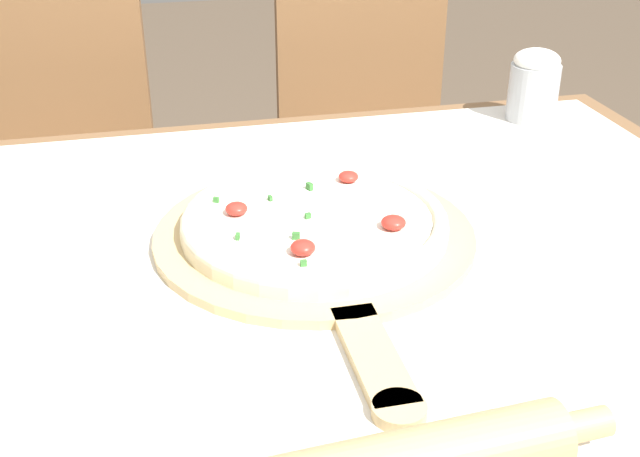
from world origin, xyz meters
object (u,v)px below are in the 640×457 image
pizza (315,221)px  flour_cup (534,84)px  pizza_peel (317,241)px  chair_right (367,152)px  chair_left (62,180)px

pizza → flour_cup: size_ratio=2.69×
pizza_peel → chair_right: bearing=69.3°
pizza → chair_left: bearing=115.8°
pizza → chair_left: 0.89m
chair_right → flour_cup: size_ratio=7.34×
pizza → flour_cup: (0.46, 0.34, 0.04)m
chair_right → flour_cup: bearing=-66.6°
pizza → flour_cup: flour_cup is taller
pizza → chair_right: (0.30, 0.77, -0.24)m
pizza → chair_right: chair_right is taller
chair_right → chair_left: bearing=-177.1°
chair_left → pizza_peel: bearing=-58.6°
pizza_peel → chair_left: (-0.37, 0.78, -0.22)m
chair_right → flour_cup: 0.54m
pizza → chair_right: 0.86m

